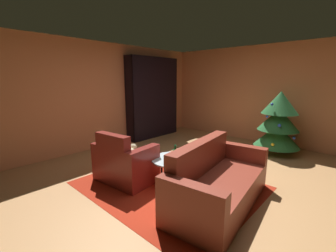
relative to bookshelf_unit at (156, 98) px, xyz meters
name	(u,v)px	position (x,y,z in m)	size (l,w,h in m)	color
ground_plane	(195,178)	(2.62, -1.64, -1.13)	(7.43, 7.43, 0.00)	#B5804E
wall_back	(266,95)	(2.62, 1.49, 0.15)	(5.79, 0.06, 2.57)	#D78353
wall_left	(102,96)	(-0.24, -1.64, 0.15)	(0.06, 6.31, 2.57)	#D78353
area_rug	(169,185)	(2.46, -2.13, -1.13)	(2.65, 2.19, 0.01)	#9F2412
bookshelf_unit	(156,98)	(0.00, 0.00, 0.00)	(0.34, 1.73, 2.29)	black
armchair_red	(124,164)	(1.80, -2.51, -0.82)	(1.03, 0.75, 0.86)	maroon
couch_red	(217,183)	(3.29, -2.06, -0.84)	(1.04, 1.93, 0.84)	maroon
coffee_table	(174,161)	(2.46, -2.01, -0.74)	(0.73, 0.73, 0.42)	black
book_stack_on_table	(174,156)	(2.44, -1.98, -0.68)	(0.22, 0.16, 0.06)	#2F4488
bottle_on_table	(175,156)	(2.61, -2.15, -0.59)	(0.08, 0.08, 0.29)	#11632F
decorated_tree	(278,122)	(3.20, 0.74, -0.39)	(0.99, 0.99, 1.43)	brown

